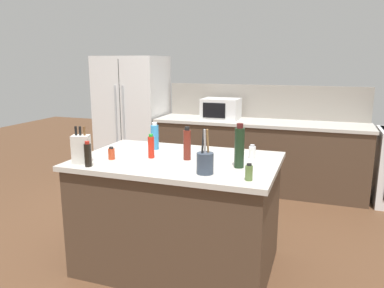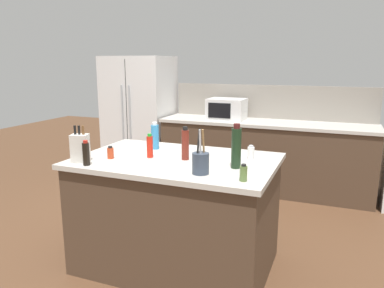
{
  "view_description": "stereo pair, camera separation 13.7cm",
  "coord_description": "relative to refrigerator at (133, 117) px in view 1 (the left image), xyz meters",
  "views": [
    {
      "loc": [
        1.09,
        -2.74,
        1.71
      ],
      "look_at": [
        0.0,
        0.35,
        0.99
      ],
      "focal_mm": 35.0,
      "sensor_mm": 36.0,
      "label": 1
    },
    {
      "loc": [
        1.22,
        -2.69,
        1.71
      ],
      "look_at": [
        0.0,
        0.35,
        0.99
      ],
      "focal_mm": 35.0,
      "sensor_mm": 36.0,
      "label": 2
    }
  ],
  "objects": [
    {
      "name": "wine_bottle",
      "position": [
        2.15,
        -2.33,
        0.2
      ],
      "size": [
        0.07,
        0.07,
        0.33
      ],
      "color": "black",
      "rests_on": "kitchen_island"
    },
    {
      "name": "wall_backsplash",
      "position": [
        1.92,
        0.27,
        0.27
      ],
      "size": [
        2.77,
        0.03,
        0.46
      ],
      "primitive_type": "cube",
      "color": "gray",
      "rests_on": "back_counter_run"
    },
    {
      "name": "salt_shaker",
      "position": [
        2.19,
        -2.04,
        0.1
      ],
      "size": [
        0.06,
        0.06,
        0.11
      ],
      "color": "silver",
      "rests_on": "kitchen_island"
    },
    {
      "name": "kitchen_island",
      "position": [
        1.62,
        -2.25,
        -0.42
      ],
      "size": [
        1.61,
        1.06,
        0.94
      ],
      "color": "#4C3828",
      "rests_on": "ground_plane"
    },
    {
      "name": "spice_jar_paprika",
      "position": [
        1.13,
        -2.44,
        0.09
      ],
      "size": [
        0.05,
        0.05,
        0.1
      ],
      "color": "#B73D1E",
      "rests_on": "kitchen_island"
    },
    {
      "name": "spice_jar_oregano",
      "position": [
        2.28,
        -2.62,
        0.1
      ],
      "size": [
        0.05,
        0.05,
        0.12
      ],
      "color": "#567038",
      "rests_on": "kitchen_island"
    },
    {
      "name": "utensil_crock",
      "position": [
        1.96,
        -2.57,
        0.13
      ],
      "size": [
        0.12,
        0.12,
        0.32
      ],
      "color": "#333D4C",
      "rests_on": "kitchen_island"
    },
    {
      "name": "dish_soap_bottle",
      "position": [
        1.31,
        -2.0,
        0.16
      ],
      "size": [
        0.07,
        0.07,
        0.24
      ],
      "color": "#3384BC",
      "rests_on": "kitchen_island"
    },
    {
      "name": "hot_sauce_bottle",
      "position": [
        1.41,
        -2.29,
        0.14
      ],
      "size": [
        0.05,
        0.05,
        0.2
      ],
      "color": "red",
      "rests_on": "kitchen_island"
    },
    {
      "name": "vinegar_bottle",
      "position": [
        1.71,
        -2.25,
        0.17
      ],
      "size": [
        0.06,
        0.06,
        0.27
      ],
      "color": "maroon",
      "rests_on": "kitchen_island"
    },
    {
      "name": "back_counter_run",
      "position": [
        1.92,
        -0.05,
        -0.43
      ],
      "size": [
        2.81,
        0.66,
        0.94
      ],
      "color": "#4C3828",
      "rests_on": "ground_plane"
    },
    {
      "name": "soy_sauce_bottle",
      "position": [
        1.07,
        -2.69,
        0.13
      ],
      "size": [
        0.05,
        0.05,
        0.19
      ],
      "color": "black",
      "rests_on": "kitchen_island"
    },
    {
      "name": "ground_plane",
      "position": [
        1.62,
        -2.25,
        -0.9
      ],
      "size": [
        14.0,
        14.0,
        0.0
      ],
      "primitive_type": "plane",
      "color": "brown"
    },
    {
      "name": "knife_block",
      "position": [
        0.97,
        -2.62,
        0.16
      ],
      "size": [
        0.16,
        0.14,
        0.29
      ],
      "rotation": [
        0.0,
        0.0,
        0.33
      ],
      "color": "beige",
      "rests_on": "kitchen_island"
    },
    {
      "name": "refrigerator",
      "position": [
        0.0,
        0.0,
        0.0
      ],
      "size": [
        0.96,
        0.75,
        1.79
      ],
      "color": "white",
      "rests_on": "ground_plane"
    },
    {
      "name": "microwave",
      "position": [
        1.39,
        -0.05,
        0.19
      ],
      "size": [
        0.5,
        0.39,
        0.28
      ],
      "color": "white",
      "rests_on": "back_counter_run"
    }
  ]
}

